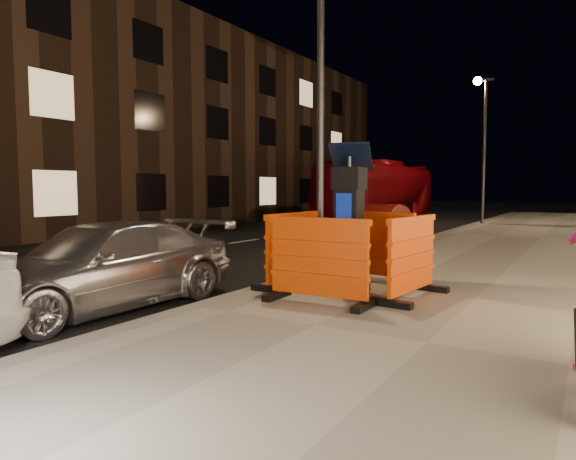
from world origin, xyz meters
The scene contains 13 objects.
ground_plane centered at (0.00, 0.00, 0.00)m, with size 120.00×120.00×0.00m, color black.
sidewalk centered at (3.00, 0.00, 0.07)m, with size 6.00×60.00×0.15m, color gray.
kerb centered at (0.00, 0.00, 0.07)m, with size 0.30×60.00×0.15m, color slate.
parking_kiosk centered at (1.29, 1.92, 1.17)m, with size 0.64×0.64×2.03m, color black.
barrier_front centered at (1.29, 0.97, 0.72)m, with size 1.46×0.60×1.13m, color #E74405.
barrier_back centered at (1.29, 2.87, 0.72)m, with size 1.46×0.60×1.13m, color #E74405.
barrier_kerbside centered at (0.34, 1.92, 0.72)m, with size 1.46×0.60×1.13m, color #E74405.
barrier_bldgside centered at (2.24, 1.92, 0.72)m, with size 1.46×0.60×1.13m, color #E74405.
car_silver centered at (-1.44, -0.28, 0.00)m, with size 1.67×4.10×1.19m, color silver.
car_red centered at (-1.31, 9.80, 0.00)m, with size 1.24×3.55×1.17m, color maroon.
bus_doubledecker centered at (-4.74, 18.97, 0.00)m, with size 2.46×10.50×2.92m, color maroon.
street_lamp_mid centered at (0.25, 3.00, 3.15)m, with size 0.12×0.12×6.00m, color #3F3F44.
street_lamp_far centered at (0.25, 18.00, 3.15)m, with size 0.12×0.12×6.00m, color #3F3F44.
Camera 1 is at (4.37, -4.95, 1.68)m, focal length 32.00 mm.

